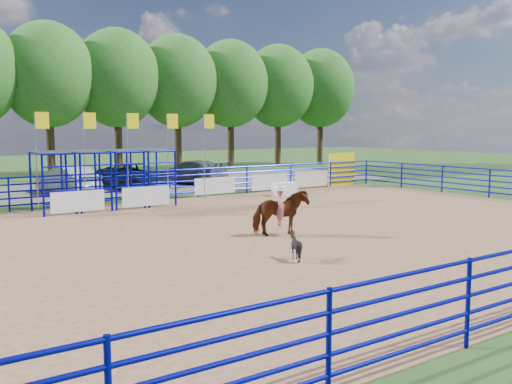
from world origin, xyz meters
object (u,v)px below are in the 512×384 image
car_b (68,180)px  car_c (134,176)px  announcer_table (285,189)px  car_d (192,172)px  horse_and_rider (280,211)px  calf (296,246)px

car_b → car_c: same height
announcer_table → car_c: (-5.21, 7.48, 0.38)m
car_b → car_d: bearing=175.2°
announcer_table → horse_and_rider: (-6.84, -8.72, 0.49)m
calf → car_d: bearing=-46.5°
car_b → car_d: 8.18m
calf → car_b: 18.98m
car_d → car_b: bearing=-8.5°
calf → car_b: size_ratio=0.17×
announcer_table → calf: size_ratio=1.70×
car_b → horse_and_rider: bearing=85.5°
calf → car_d: 21.46m
calf → announcer_table: bearing=-62.0°
horse_and_rider → car_c: size_ratio=0.42×
car_d → car_c: bearing=-4.3°
horse_and_rider → car_d: (5.88, 17.09, -0.10)m
announcer_table → calf: (-8.57, -11.70, 0.03)m
car_b → calf: bearing=79.0°
car_c → car_b: bearing=172.5°
car_b → car_c: bearing=170.6°
announcer_table → car_d: 8.43m
horse_and_rider → car_c: horse_and_rider is taller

